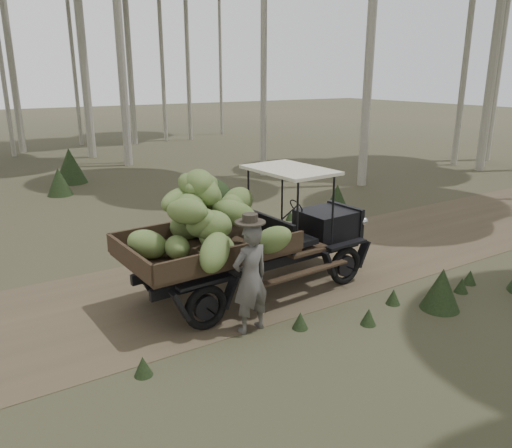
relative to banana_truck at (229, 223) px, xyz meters
name	(u,v)px	position (x,y,z in m)	size (l,w,h in m)	color
ground	(148,302)	(-1.41, 0.63, -1.49)	(120.00, 120.00, 0.00)	#473D2B
dirt_track	(148,302)	(-1.41, 0.63, -1.48)	(70.00, 4.00, 0.01)	brown
banana_truck	(229,223)	(0.00, 0.00, 0.00)	(5.25, 2.58, 2.58)	black
farmer	(250,277)	(-0.35, -1.31, -0.53)	(0.72, 0.54, 2.02)	#524F4A
undergrowth	(120,349)	(-2.64, -1.70, -0.92)	(21.80, 24.45, 1.36)	#233319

